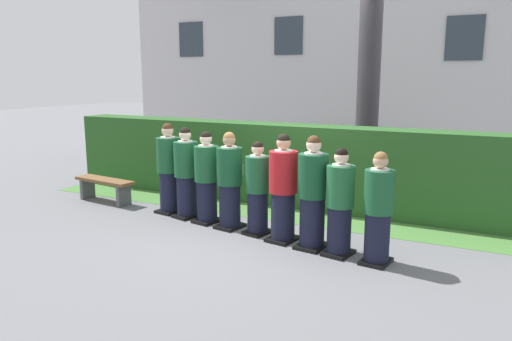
{
  "coord_description": "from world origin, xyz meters",
  "views": [
    {
      "loc": [
        3.47,
        -6.9,
        2.55
      ],
      "look_at": [
        0.0,
        0.0,
        1.05
      ],
      "focal_mm": 34.62,
      "sensor_mm": 36.0,
      "label": 1
    }
  ],
  "objects_px": {
    "student_front_row_8": "(378,211)",
    "student_front_row_2": "(207,180)",
    "student_front_row_4": "(258,190)",
    "student_front_row_7": "(340,205)",
    "student_front_row_3": "(230,183)",
    "student_in_red_blazer": "(283,191)",
    "student_front_row_6": "(313,195)",
    "student_front_row_0": "(169,170)",
    "student_front_row_1": "(186,175)",
    "wooden_bench": "(105,185)"
  },
  "relations": [
    {
      "from": "student_front_row_1",
      "to": "student_in_red_blazer",
      "type": "xyz_separation_m",
      "value": [
        2.09,
        -0.42,
        0.02
      ]
    },
    {
      "from": "student_front_row_1",
      "to": "student_front_row_8",
      "type": "relative_size",
      "value": 1.06
    },
    {
      "from": "student_in_red_blazer",
      "to": "student_front_row_8",
      "type": "bearing_deg",
      "value": -10.72
    },
    {
      "from": "student_front_row_1",
      "to": "student_front_row_6",
      "type": "distance_m",
      "value": 2.66
    },
    {
      "from": "student_front_row_7",
      "to": "wooden_bench",
      "type": "distance_m",
      "value": 5.23
    },
    {
      "from": "student_front_row_1",
      "to": "student_front_row_7",
      "type": "xyz_separation_m",
      "value": [
        3.05,
        -0.63,
        -0.04
      ]
    },
    {
      "from": "student_in_red_blazer",
      "to": "student_front_row_7",
      "type": "xyz_separation_m",
      "value": [
        0.97,
        -0.2,
        -0.06
      ]
    },
    {
      "from": "student_in_red_blazer",
      "to": "student_front_row_6",
      "type": "height_order",
      "value": "student_front_row_6"
    },
    {
      "from": "student_front_row_4",
      "to": "student_front_row_6",
      "type": "relative_size",
      "value": 0.9
    },
    {
      "from": "student_front_row_3",
      "to": "student_in_red_blazer",
      "type": "xyz_separation_m",
      "value": [
        1.06,
        -0.21,
        0.02
      ]
    },
    {
      "from": "student_front_row_2",
      "to": "student_front_row_6",
      "type": "bearing_deg",
      "value": -11.09
    },
    {
      "from": "student_front_row_2",
      "to": "student_front_row_1",
      "type": "bearing_deg",
      "value": 167.47
    },
    {
      "from": "student_front_row_2",
      "to": "student_front_row_4",
      "type": "xyz_separation_m",
      "value": [
        1.08,
        -0.17,
        -0.04
      ]
    },
    {
      "from": "student_front_row_8",
      "to": "wooden_bench",
      "type": "bearing_deg",
      "value": 171.48
    },
    {
      "from": "student_front_row_3",
      "to": "student_front_row_7",
      "type": "distance_m",
      "value": 2.07
    },
    {
      "from": "student_front_row_2",
      "to": "student_front_row_7",
      "type": "bearing_deg",
      "value": -11.42
    },
    {
      "from": "student_front_row_1",
      "to": "student_front_row_7",
      "type": "bearing_deg",
      "value": -11.6
    },
    {
      "from": "wooden_bench",
      "to": "student_front_row_3",
      "type": "bearing_deg",
      "value": -6.58
    },
    {
      "from": "student_front_row_4",
      "to": "student_in_red_blazer",
      "type": "xyz_separation_m",
      "value": [
        0.51,
        -0.14,
        0.08
      ]
    },
    {
      "from": "wooden_bench",
      "to": "student_front_row_4",
      "type": "bearing_deg",
      "value": -6.65
    },
    {
      "from": "student_front_row_7",
      "to": "student_front_row_2",
      "type": "bearing_deg",
      "value": 168.58
    },
    {
      "from": "student_front_row_7",
      "to": "student_in_red_blazer",
      "type": "bearing_deg",
      "value": 168.04
    },
    {
      "from": "student_front_row_0",
      "to": "student_front_row_2",
      "type": "relative_size",
      "value": 1.05
    },
    {
      "from": "student_front_row_1",
      "to": "student_front_row_6",
      "type": "height_order",
      "value": "student_front_row_6"
    },
    {
      "from": "student_front_row_0",
      "to": "student_front_row_6",
      "type": "bearing_deg",
      "value": -11.87
    },
    {
      "from": "student_front_row_3",
      "to": "student_front_row_6",
      "type": "height_order",
      "value": "student_front_row_6"
    },
    {
      "from": "student_front_row_0",
      "to": "student_front_row_8",
      "type": "distance_m",
      "value": 4.17
    },
    {
      "from": "student_front_row_4",
      "to": "student_front_row_7",
      "type": "distance_m",
      "value": 1.51
    },
    {
      "from": "student_front_row_0",
      "to": "student_in_red_blazer",
      "type": "distance_m",
      "value": 2.62
    },
    {
      "from": "student_front_row_0",
      "to": "student_front_row_8",
      "type": "xyz_separation_m",
      "value": [
        4.09,
        -0.83,
        -0.06
      ]
    },
    {
      "from": "student_front_row_0",
      "to": "student_front_row_3",
      "type": "xyz_separation_m",
      "value": [
        1.49,
        -0.34,
        -0.02
      ]
    },
    {
      "from": "student_front_row_6",
      "to": "student_front_row_8",
      "type": "relative_size",
      "value": 1.09
    },
    {
      "from": "student_front_row_1",
      "to": "student_front_row_2",
      "type": "distance_m",
      "value": 0.52
    },
    {
      "from": "student_front_row_6",
      "to": "student_front_row_7",
      "type": "height_order",
      "value": "student_front_row_6"
    },
    {
      "from": "student_front_row_2",
      "to": "student_front_row_8",
      "type": "bearing_deg",
      "value": -10.91
    },
    {
      "from": "student_front_row_8",
      "to": "student_front_row_1",
      "type": "bearing_deg",
      "value": 168.87
    },
    {
      "from": "student_front_row_3",
      "to": "student_front_row_8",
      "type": "bearing_deg",
      "value": -10.83
    },
    {
      "from": "student_front_row_4",
      "to": "student_front_row_8",
      "type": "bearing_deg",
      "value": -11.85
    },
    {
      "from": "student_front_row_8",
      "to": "student_front_row_2",
      "type": "bearing_deg",
      "value": 169.09
    },
    {
      "from": "student_front_row_2",
      "to": "student_front_row_7",
      "type": "distance_m",
      "value": 2.6
    },
    {
      "from": "student_front_row_3",
      "to": "student_in_red_blazer",
      "type": "height_order",
      "value": "student_in_red_blazer"
    },
    {
      "from": "student_front_row_4",
      "to": "student_front_row_8",
      "type": "height_order",
      "value": "student_front_row_8"
    },
    {
      "from": "student_front_row_2",
      "to": "wooden_bench",
      "type": "height_order",
      "value": "student_front_row_2"
    },
    {
      "from": "student_front_row_3",
      "to": "student_front_row_6",
      "type": "xyz_separation_m",
      "value": [
        1.58,
        -0.31,
        0.03
      ]
    },
    {
      "from": "student_front_row_6",
      "to": "student_front_row_8",
      "type": "xyz_separation_m",
      "value": [
        1.01,
        -0.19,
        -0.07
      ]
    },
    {
      "from": "student_front_row_0",
      "to": "student_in_red_blazer",
      "type": "relative_size",
      "value": 1.0
    },
    {
      "from": "student_front_row_2",
      "to": "wooden_bench",
      "type": "relative_size",
      "value": 1.12
    },
    {
      "from": "student_in_red_blazer",
      "to": "wooden_bench",
      "type": "relative_size",
      "value": 1.17
    },
    {
      "from": "student_in_red_blazer",
      "to": "wooden_bench",
      "type": "bearing_deg",
      "value": 172.29
    },
    {
      "from": "wooden_bench",
      "to": "student_front_row_7",
      "type": "bearing_deg",
      "value": -8.51
    }
  ]
}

